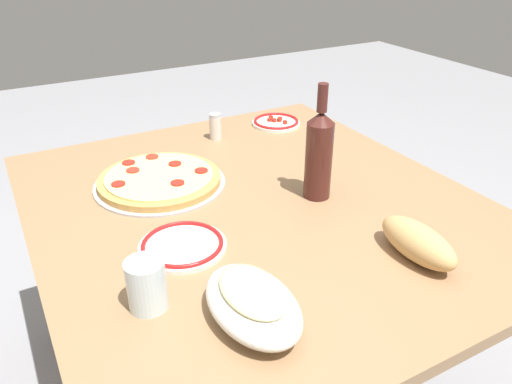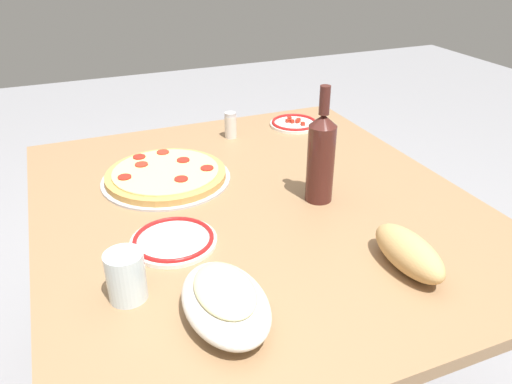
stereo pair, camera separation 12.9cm
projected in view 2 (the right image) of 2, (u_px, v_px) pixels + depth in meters
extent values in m
cube|color=#93704C|center=(256.00, 207.00, 1.31)|extent=(1.23, 1.09, 0.03)
cylinder|color=#33302D|center=(68.00, 247.00, 1.77)|extent=(0.07, 0.07, 0.67)
cylinder|color=#33302D|center=(313.00, 196.00, 2.09)|extent=(0.07, 0.07, 0.67)
cylinder|color=#B7B7BC|center=(166.00, 179.00, 1.41)|extent=(0.36, 0.36, 0.01)
cylinder|color=tan|center=(166.00, 175.00, 1.41)|extent=(0.33, 0.33, 0.02)
cylinder|color=#EFD684|center=(166.00, 171.00, 1.40)|extent=(0.29, 0.29, 0.01)
cylinder|color=maroon|center=(181.00, 179.00, 1.35)|extent=(0.04, 0.04, 0.00)
cylinder|color=#B22D1E|center=(163.00, 152.00, 1.50)|extent=(0.04, 0.04, 0.00)
cylinder|color=maroon|center=(139.00, 157.00, 1.47)|extent=(0.04, 0.04, 0.00)
cylinder|color=maroon|center=(183.00, 160.00, 1.46)|extent=(0.04, 0.04, 0.00)
cylinder|color=maroon|center=(125.00, 177.00, 1.36)|extent=(0.04, 0.04, 0.00)
cylinder|color=#B22D1E|center=(141.00, 164.00, 1.43)|extent=(0.04, 0.04, 0.00)
cylinder|color=maroon|center=(207.00, 168.00, 1.41)|extent=(0.04, 0.04, 0.00)
ellipsoid|color=white|center=(225.00, 303.00, 0.91)|extent=(0.24, 0.15, 0.07)
ellipsoid|color=#AD2819|center=(225.00, 297.00, 0.90)|extent=(0.20, 0.12, 0.03)
ellipsoid|color=beige|center=(225.00, 290.00, 0.89)|extent=(0.17, 0.10, 0.02)
cylinder|color=#471E19|center=(320.00, 164.00, 1.27)|extent=(0.07, 0.07, 0.20)
cone|color=#471E19|center=(323.00, 120.00, 1.21)|extent=(0.07, 0.07, 0.03)
cylinder|color=#471E19|center=(325.00, 100.00, 1.19)|extent=(0.03, 0.03, 0.07)
cylinder|color=silver|center=(126.00, 276.00, 0.95)|extent=(0.07, 0.07, 0.10)
cylinder|color=white|center=(294.00, 124.00, 1.79)|extent=(0.17, 0.17, 0.01)
torus|color=red|center=(294.00, 122.00, 1.78)|extent=(0.16, 0.16, 0.01)
cube|color=#AD2819|center=(288.00, 121.00, 1.79)|extent=(0.01, 0.01, 0.01)
cube|color=#AD2819|center=(292.00, 121.00, 1.78)|extent=(0.01, 0.01, 0.01)
cube|color=#AD2819|center=(299.00, 120.00, 1.80)|extent=(0.01, 0.01, 0.01)
cube|color=#AD2819|center=(297.00, 121.00, 1.78)|extent=(0.01, 0.01, 0.01)
cube|color=#AD2819|center=(290.00, 118.00, 1.81)|extent=(0.01, 0.01, 0.01)
cube|color=#AD2819|center=(303.00, 124.00, 1.76)|extent=(0.01, 0.01, 0.01)
cylinder|color=white|center=(174.00, 242.00, 1.13)|extent=(0.20, 0.20, 0.01)
torus|color=red|center=(173.00, 239.00, 1.13)|extent=(0.18, 0.18, 0.01)
ellipsoid|color=tan|center=(409.00, 252.00, 1.04)|extent=(0.20, 0.08, 0.08)
cylinder|color=silver|center=(231.00, 127.00, 1.68)|extent=(0.04, 0.04, 0.07)
cylinder|color=#B7B7BC|center=(230.00, 114.00, 1.65)|extent=(0.04, 0.04, 0.01)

